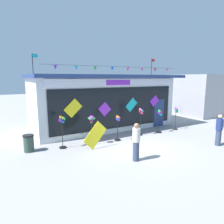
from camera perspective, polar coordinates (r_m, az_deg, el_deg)
name	(u,v)px	position (r m, az deg, el deg)	size (l,w,h in m)	color
ground_plane	(140,148)	(10.50, 8.08, -10.19)	(80.00, 80.00, 0.00)	gray
kite_shop_building	(102,101)	(14.69, -2.81, 3.31)	(10.27, 5.42, 5.14)	silver
wind_spinner_far_left	(62,127)	(10.34, -14.18, -4.27)	(0.41, 0.36, 1.72)	black
wind_spinner_left	(92,124)	(10.60, -5.88, -3.32)	(0.35, 0.35, 1.61)	black
wind_spinner_center_left	(118,126)	(11.30, 1.70, -4.05)	(0.37, 0.37, 1.50)	black
wind_spinner_center_right	(141,116)	(12.40, 8.31, -1.20)	(0.41, 0.30, 1.75)	black
wind_spinner_right	(160,118)	(13.26, 13.59, -1.60)	(0.43, 0.36, 1.56)	black
wind_spinner_far_right	(176,115)	(14.37, 17.96, -0.92)	(0.41, 0.36, 1.59)	black
person_near_camera	(219,129)	(11.95, 28.55, -4.39)	(0.48, 0.38, 1.68)	#333D56
person_mid_plaza	(136,142)	(8.68, 6.97, -8.52)	(0.34, 0.34, 1.68)	#333D56
trash_bin	(29,143)	(10.59, -22.88, -8.26)	(0.52, 0.52, 0.85)	#2D4238
display_kite_on_ground	(95,135)	(10.14, -4.84, -6.67)	(0.71, 0.03, 1.29)	yellow
neighbour_building	(183,93)	(23.06, 19.89, 5.18)	(5.23, 8.90, 3.87)	#99999E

